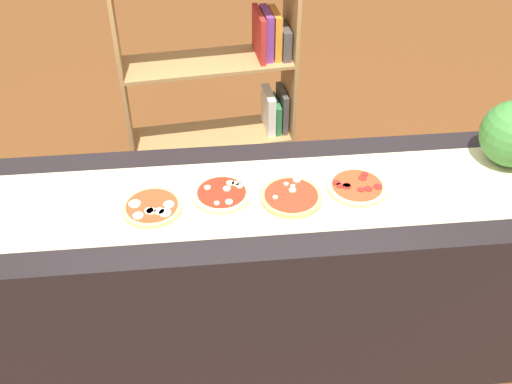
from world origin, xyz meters
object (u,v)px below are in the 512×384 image
(pizza_mozzarella_0, at_px, (152,207))
(pizza_mushroom_2, at_px, (291,197))
(pizza_mushroom_1, at_px, (222,194))
(bookshelf, at_px, (229,100))
(pizza_pepperoni_3, at_px, (357,187))

(pizza_mozzarella_0, height_order, pizza_mushroom_2, pizza_mushroom_2)
(pizza_mozzarella_0, bearing_deg, pizza_mushroom_2, 0.99)
(pizza_mushroom_1, relative_size, bookshelf, 0.16)
(pizza_mushroom_1, distance_m, pizza_mushroom_2, 0.27)
(pizza_mushroom_2, xyz_separation_m, bookshelf, (-0.17, 1.13, -0.23))
(pizza_mozzarella_0, height_order, pizza_pepperoni_3, pizza_pepperoni_3)
(pizza_mushroom_1, bearing_deg, bookshelf, 85.14)
(pizza_mozzarella_0, bearing_deg, pizza_pepperoni_3, 2.80)
(pizza_mushroom_2, bearing_deg, bookshelf, 98.73)
(pizza_mozzarella_0, relative_size, bookshelf, 0.17)
(pizza_pepperoni_3, bearing_deg, pizza_mozzarella_0, -177.20)
(pizza_mushroom_2, distance_m, bookshelf, 1.17)
(pizza_mushroom_1, height_order, pizza_mushroom_2, same)
(pizza_mozzarella_0, bearing_deg, pizza_mushroom_1, 11.24)
(bookshelf, bearing_deg, pizza_mushroom_1, -94.86)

